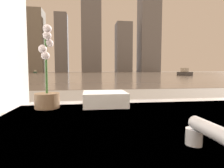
{
  "coord_description": "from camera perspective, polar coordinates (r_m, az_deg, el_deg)",
  "views": [
    {
      "loc": [
        -0.35,
        -0.14,
        0.78
      ],
      "look_at": [
        -0.02,
        2.31,
        0.59
      ],
      "focal_mm": 28.0,
      "sensor_mm": 36.0,
      "label": 1
    }
  ],
  "objects": [
    {
      "name": "harbor_boat_0",
      "position": [
        65.35,
        -23.76,
        3.62
      ],
      "size": [
        1.47,
        3.0,
        1.08
      ],
      "color": "#335647",
      "rests_on": "harbor_water"
    },
    {
      "name": "harbor_boat_1",
      "position": [
        32.23,
        22.58,
        3.41
      ],
      "size": [
        1.31,
        3.4,
        1.25
      ],
      "color": "#4C4C51",
      "rests_on": "harbor_water"
    },
    {
      "name": "skyline_tower_3",
      "position": [
        123.52,
        -6.86,
        21.22
      ],
      "size": [
        12.7,
        12.25,
        73.5
      ],
      "color": "slate",
      "rests_on": "ground_plane"
    },
    {
      "name": "skyline_tower_5",
      "position": [
        128.03,
        11.91,
        16.0
      ],
      "size": [
        13.41,
        12.49,
        53.79
      ],
      "color": "slate",
      "rests_on": "ground_plane"
    },
    {
      "name": "towel_stack",
      "position": [
        1.02,
        -2.38,
        -4.81
      ],
      "size": [
        0.25,
        0.21,
        0.08
      ],
      "color": "white",
      "rests_on": "bathtub"
    },
    {
      "name": "potted_orchid",
      "position": [
        1.01,
        -20.47,
        -0.96
      ],
      "size": [
        0.13,
        0.13,
        0.44
      ],
      "color": "#8C6B4C",
      "rests_on": "bathtub"
    },
    {
      "name": "skyline_tower_4",
      "position": [
        121.56,
        3.72,
        11.68
      ],
      "size": [
        10.25,
        11.38,
        32.75
      ],
      "color": "slate",
      "rests_on": "ground_plane"
    },
    {
      "name": "skyline_tower_0",
      "position": [
        129.76,
        -30.24,
        14.81
      ],
      "size": [
        6.39,
        12.86,
        51.39
      ],
      "color": "#4C515B",
      "rests_on": "ground_plane"
    },
    {
      "name": "skyline_tower_1",
      "position": [
        124.43,
        -24.34,
        12.59
      ],
      "size": [
        13.54,
        11.45,
        38.97
      ],
      "color": "gray",
      "rests_on": "ground_plane"
    },
    {
      "name": "skyline_tower_2",
      "position": [
        120.64,
        -16.1,
        12.64
      ],
      "size": [
        7.62,
        9.99,
        37.17
      ],
      "color": "slate",
      "rests_on": "ground_plane"
    },
    {
      "name": "faucet_near",
      "position": [
        0.49,
        29.25,
        -14.13
      ],
      "size": [
        0.04,
        0.19,
        0.08
      ],
      "color": "silver",
      "rests_on": "bathtub"
    },
    {
      "name": "harbor_water",
      "position": [
        62.14,
        -7.51,
        3.57
      ],
      "size": [
        180.0,
        110.0,
        0.01
      ],
      "color": "gray",
      "rests_on": "ground_plane"
    }
  ]
}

